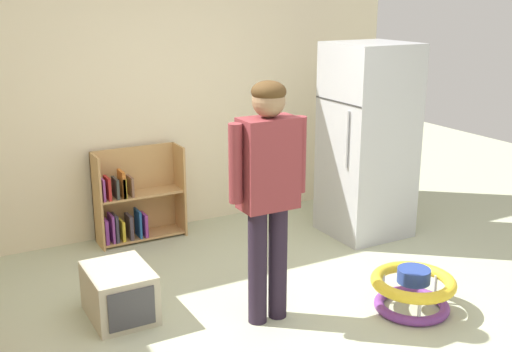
{
  "coord_description": "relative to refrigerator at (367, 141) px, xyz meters",
  "views": [
    {
      "loc": [
        -1.91,
        -3.18,
        2.2
      ],
      "look_at": [
        0.03,
        0.34,
        1.02
      ],
      "focal_mm": 44.17,
      "sensor_mm": 36.0,
      "label": 1
    }
  ],
  "objects": [
    {
      "name": "bookshelf",
      "position": [
        -1.97,
        0.88,
        -0.53
      ],
      "size": [
        0.8,
        0.28,
        0.85
      ],
      "color": "tan",
      "rests_on": "ground"
    },
    {
      "name": "standing_person",
      "position": [
        -1.64,
        -1.01,
        0.12
      ],
      "size": [
        0.57,
        0.23,
        1.67
      ],
      "color": "#261C2C",
      "rests_on": "ground"
    },
    {
      "name": "refrigerator",
      "position": [
        0.0,
        0.0,
        0.0
      ],
      "size": [
        0.73,
        0.68,
        1.78
      ],
      "color": "#B7BABF",
      "rests_on": "ground"
    },
    {
      "name": "baby_walker",
      "position": [
        -0.67,
        -1.4,
        -0.73
      ],
      "size": [
        0.6,
        0.6,
        0.32
      ],
      "color": "#7A3996",
      "rests_on": "ground"
    },
    {
      "name": "ground_plane",
      "position": [
        -1.71,
        -1.26,
        -0.89
      ],
      "size": [
        12.0,
        12.0,
        0.0
      ],
      "primitive_type": "plane",
      "color": "#BAC19E",
      "rests_on": "ground"
    },
    {
      "name": "back_wall",
      "position": [
        -1.71,
        1.07,
        0.46
      ],
      "size": [
        5.2,
        0.06,
        2.7
      ],
      "primitive_type": "cube",
      "color": "beige",
      "rests_on": "ground"
    },
    {
      "name": "pet_carrier",
      "position": [
        -2.53,
        -0.48,
        -0.71
      ],
      "size": [
        0.42,
        0.55,
        0.36
      ],
      "color": "beige",
      "rests_on": "ground"
    }
  ]
}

